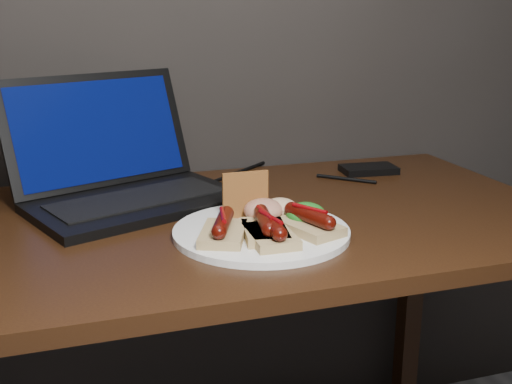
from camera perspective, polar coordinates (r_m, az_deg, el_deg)
name	(u,v)px	position (r m, az deg, el deg)	size (l,w,h in m)	color
desk	(203,264)	(1.23, -4.70, -6.36)	(1.40, 0.70, 0.75)	black
laptop	(122,174)	(1.32, -11.85, 1.55)	(0.49, 0.45, 0.25)	black
hard_drive	(369,169)	(1.55, 9.98, 2.00)	(0.13, 0.08, 0.02)	black
desk_cables	(174,194)	(1.35, -7.28, -0.18)	(0.94, 0.42, 0.01)	black
plate	(261,232)	(1.11, 0.48, -3.58)	(0.31, 0.31, 0.01)	white
bread_sausage_left	(223,229)	(1.06, -2.95, -3.28)	(0.11, 0.13, 0.04)	#CCB878
bread_sausage_center	(265,227)	(1.07, 0.80, -3.09)	(0.09, 0.13, 0.04)	#CCB878
bread_sausage_right	(309,222)	(1.09, 4.76, -2.68)	(0.10, 0.13, 0.04)	#CCB878
bread_sausage_extra	(270,231)	(1.05, 1.30, -3.49)	(0.07, 0.12, 0.04)	#CCB878
crispbread	(245,195)	(1.16, -0.95, -0.23)	(0.09, 0.01, 0.09)	#AE652F
salad_greens	(306,214)	(1.13, 4.45, -1.95)	(0.07, 0.07, 0.04)	#145811
salsa_mound	(264,210)	(1.14, 0.69, -1.62)	(0.07, 0.07, 0.04)	maroon
coleslaw_mound	(280,208)	(1.16, 2.16, -1.43)	(0.06, 0.06, 0.04)	beige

